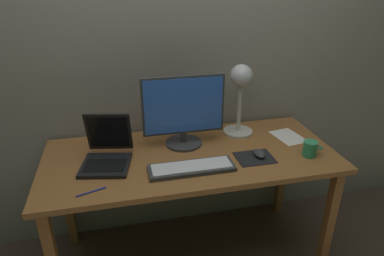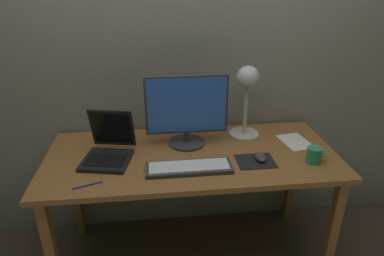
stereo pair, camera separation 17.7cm
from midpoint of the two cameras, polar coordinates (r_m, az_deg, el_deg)
ground_plane at (r=2.35m, az=-2.47°, el=-20.31°), size 4.80×4.80×0.00m
back_wall at (r=2.08m, az=-5.24°, el=14.67°), size 4.80×0.06×2.60m
desk at (r=1.94m, az=-2.83°, el=-6.41°), size 1.60×0.70×0.74m
monitor at (r=1.91m, az=-4.12°, el=3.00°), size 0.46×0.21×0.41m
keyboard_main at (r=1.75m, az=-2.99°, el=-6.70°), size 0.44×0.14×0.03m
laptop at (r=1.87m, az=-16.60°, el=-3.48°), size 0.29×0.33×0.25m
desk_lamp at (r=2.03m, az=5.64°, el=6.75°), size 0.18×0.18×0.43m
mousepad at (r=1.87m, az=7.74°, el=-4.99°), size 0.20×0.16×0.00m
mouse at (r=1.88m, az=8.50°, el=-4.29°), size 0.06×0.10×0.03m
coffee_mug at (r=1.94m, az=16.65°, el=-3.38°), size 0.11×0.08×0.09m
paper_sheet_near_mouse at (r=2.14m, az=13.49°, el=-1.46°), size 0.18×0.23×0.00m
pen at (r=1.68m, az=-19.42°, el=-10.08°), size 0.14×0.05×0.01m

